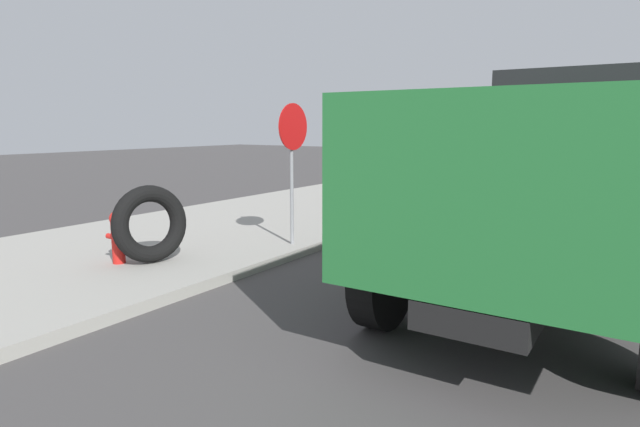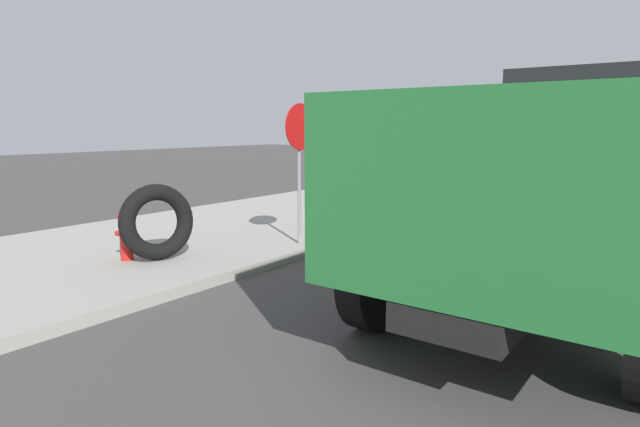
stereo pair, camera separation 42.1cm
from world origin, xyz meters
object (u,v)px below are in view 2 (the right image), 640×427
at_px(stop_sign, 300,147).
at_px(dump_truck_green, 564,168).
at_px(fire_hydrant, 126,233).
at_px(loose_tire, 157,222).

xyz_separation_m(stop_sign, dump_truck_green, (0.36, -3.99, -0.17)).
xyz_separation_m(fire_hydrant, dump_truck_green, (2.77, -5.37, 1.05)).
distance_m(fire_hydrant, loose_tire, 0.49).
height_order(stop_sign, dump_truck_green, dump_truck_green).
bearing_deg(dump_truck_green, loose_tire, 116.31).
distance_m(stop_sign, dump_truck_green, 4.01).
distance_m(loose_tire, dump_truck_green, 5.66).
bearing_deg(stop_sign, fire_hydrant, 150.19).
relative_size(loose_tire, stop_sign, 0.48).
height_order(fire_hydrant, stop_sign, stop_sign).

